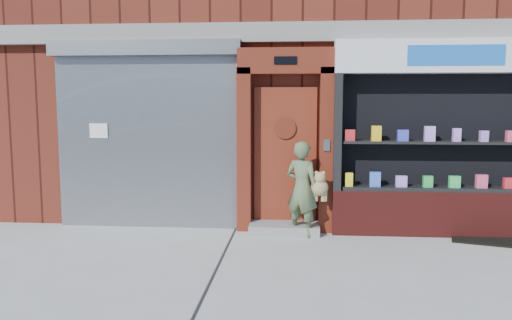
# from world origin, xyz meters

# --- Properties ---
(ground) EXTENTS (80.00, 80.00, 0.00)m
(ground) POSITION_xyz_m (0.00, 0.00, 0.00)
(ground) COLOR #9E9E99
(ground) RESTS_ON ground
(building) EXTENTS (12.00, 8.16, 8.00)m
(building) POSITION_xyz_m (-0.00, 5.99, 4.00)
(building) COLOR #551C13
(building) RESTS_ON ground
(shutter_bay) EXTENTS (3.10, 0.30, 3.04)m
(shutter_bay) POSITION_xyz_m (-3.00, 1.93, 1.72)
(shutter_bay) COLOR gray
(shutter_bay) RESTS_ON ground
(red_door_bay) EXTENTS (1.52, 0.58, 2.90)m
(red_door_bay) POSITION_xyz_m (-0.75, 1.86, 1.46)
(red_door_bay) COLOR #5C1C0F
(red_door_bay) RESTS_ON ground
(pharmacy_bay) EXTENTS (3.50, 0.41, 3.00)m
(pharmacy_bay) POSITION_xyz_m (1.75, 1.81, 1.37)
(pharmacy_bay) COLOR #5C1A15
(pharmacy_bay) RESTS_ON ground
(woman) EXTENTS (0.72, 0.57, 1.48)m
(woman) POSITION_xyz_m (-0.46, 1.55, 0.74)
(woman) COLOR #566542
(woman) RESTS_ON ground
(doormat) EXTENTS (1.31, 1.09, 0.03)m
(doormat) POSITION_xyz_m (2.39, 1.55, 0.01)
(doormat) COLOR black
(doormat) RESTS_ON ground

